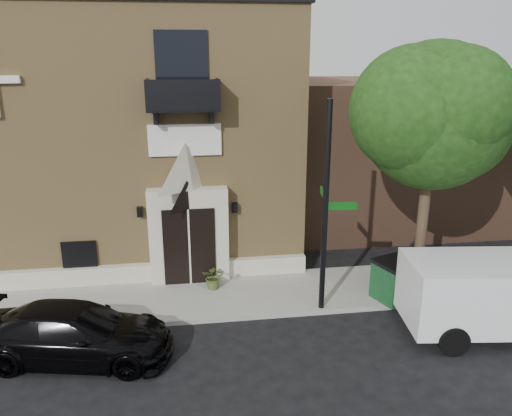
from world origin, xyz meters
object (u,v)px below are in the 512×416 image
Objects in this scene: dumpster at (405,277)px; cargo_van at (511,294)px; black_sedan at (76,333)px; street_sign at (326,209)px; fire_hydrant at (393,291)px; pedestrian_near at (417,250)px.

cargo_van is at bearing -68.31° from dumpster.
street_sign is (6.87, 1.45, 2.56)m from black_sedan.
fire_hydrant is (2.26, -0.02, -2.74)m from street_sign.
cargo_van reaches higher than pedestrian_near.
street_sign is 3.55m from fire_hydrant.
cargo_van reaches higher than black_sedan.
fire_hydrant is 2.56m from pedestrian_near.
dumpster is (2.75, 0.34, -2.48)m from street_sign.
dumpster is (9.62, 1.79, 0.08)m from black_sedan.
street_sign is at bearing 10.05° from pedestrian_near.
cargo_van is 7.11× the size of fire_hydrant.
fire_hydrant is 0.67m from dumpster.
black_sedan is 7.47m from street_sign.
black_sedan is 6.28× the size of fire_hydrant.
black_sedan is 9.24m from fire_hydrant.
cargo_van is (11.64, -0.47, 0.51)m from black_sedan.
black_sedan is at bearing -161.75° from street_sign.
pedestrian_near is (1.62, 1.92, 0.48)m from fire_hydrant.
black_sedan is at bearing 170.50° from dumpster.
black_sedan is 11.66m from cargo_van.
dumpster is at bearing 38.18° from pedestrian_near.
street_sign is at bearing 164.94° from cargo_van.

